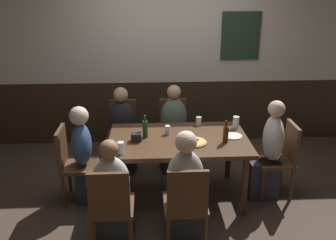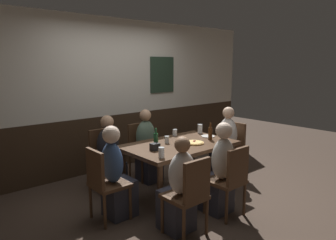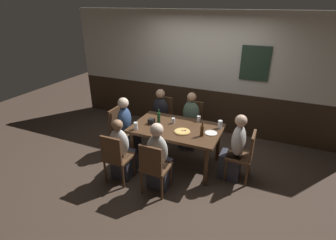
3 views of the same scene
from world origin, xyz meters
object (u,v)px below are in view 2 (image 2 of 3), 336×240
(chair_left_far, at_px, (104,155))
(beer_glass_half, at_px, (167,140))
(chair_head_east, at_px, (232,146))
(beer_glass_tall, at_px, (161,153))
(chair_head_west, at_px, (104,181))
(beer_bottle_brown, at_px, (210,133))
(beer_bottle_green, at_px, (156,140))
(person_mid_near, at_px, (220,175))
(person_left_far, at_px, (110,160))
(chair_mid_near, at_px, (230,178))
(plate_white_large, at_px, (208,136))
(chair_left_near, at_px, (190,193))
(dining_table, at_px, (179,149))
(chair_mid_far, at_px, (142,148))
(person_left_near, at_px, (179,192))
(condiment_caddy, at_px, (155,147))
(tumbler_water, at_px, (175,133))
(pizza, at_px, (194,143))
(highball_clear, at_px, (200,129))
(person_mid_far, at_px, (148,151))
(person_head_east, at_px, (225,148))
(person_head_west, at_px, (116,179))

(chair_left_far, height_order, beer_glass_half, chair_left_far)
(chair_head_east, xyz_separation_m, beer_glass_tall, (-1.80, -0.35, 0.30))
(chair_head_west, relative_size, beer_bottle_brown, 3.54)
(beer_bottle_green, bearing_deg, beer_glass_tall, -120.74)
(person_mid_near, xyz_separation_m, person_left_far, (-0.68, 1.46, -0.02))
(chair_left_far, bearing_deg, chair_mid_near, -69.25)
(plate_white_large, bearing_deg, chair_head_east, -1.54)
(chair_mid_near, distance_m, person_mid_near, 0.16)
(chair_left_near, bearing_deg, chair_head_west, 119.62)
(chair_left_near, height_order, beer_glass_tall, chair_left_near)
(dining_table, relative_size, chair_mid_far, 1.75)
(beer_glass_tall, bearing_deg, person_left_near, -100.00)
(plate_white_large, xyz_separation_m, condiment_caddy, (-1.08, -0.06, 0.04))
(chair_mid_near, relative_size, beer_bottle_brown, 3.54)
(chair_head_east, bearing_deg, person_left_far, 158.60)
(dining_table, xyz_separation_m, beer_glass_tall, (-0.61, -0.35, 0.14))
(chair_head_east, relative_size, person_left_far, 0.79)
(chair_left_far, relative_size, tumbler_water, 8.75)
(chair_head_east, bearing_deg, beer_bottle_brown, -169.23)
(person_mid_near, bearing_deg, chair_mid_far, 90.00)
(chair_mid_near, bearing_deg, condiment_caddy, 118.86)
(chair_mid_near, relative_size, pizza, 3.26)
(highball_clear, xyz_separation_m, plate_white_large, (-0.09, -0.25, -0.06))
(beer_glass_half, relative_size, tumbler_water, 1.00)
(chair_mid_near, bearing_deg, beer_glass_tall, 138.45)
(pizza, xyz_separation_m, beer_glass_tall, (-0.77, -0.22, 0.04))
(person_left_near, bearing_deg, chair_mid_far, 67.34)
(chair_left_near, distance_m, person_mid_far, 1.76)
(chair_mid_near, bearing_deg, person_left_far, 112.64)
(chair_head_east, height_order, condiment_caddy, chair_head_east)
(chair_head_west, relative_size, highball_clear, 6.16)
(person_head_east, bearing_deg, chair_left_far, 152.27)
(chair_left_far, xyz_separation_m, person_mid_far, (0.68, -0.16, -0.02))
(chair_head_west, distance_m, beer_glass_half, 1.12)
(chair_left_far, xyz_separation_m, condiment_caddy, (0.21, -0.94, 0.29))
(dining_table, xyz_separation_m, chair_left_far, (-0.68, 0.89, -0.16))
(person_head_west, bearing_deg, beer_bottle_brown, -4.93)
(chair_mid_far, bearing_deg, beer_glass_tall, -116.11)
(chair_mid_near, height_order, chair_left_far, same)
(chair_left_near, height_order, tumbler_water, chair_left_near)
(chair_head_west, bearing_deg, highball_clear, 8.01)
(dining_table, distance_m, person_head_west, 1.04)
(chair_left_far, height_order, beer_glass_tall, chair_left_far)
(person_mid_near, height_order, person_left_far, person_mid_near)
(chair_mid_far, distance_m, condiment_caddy, 1.09)
(chair_head_east, bearing_deg, person_mid_far, 148.35)
(person_left_far, distance_m, beer_bottle_green, 0.83)
(beer_glass_tall, relative_size, highball_clear, 0.88)
(person_left_near, bearing_deg, person_head_west, 115.37)
(person_left_far, xyz_separation_m, condiment_caddy, (0.21, -0.78, 0.32))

